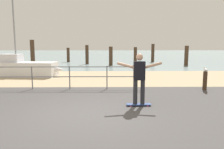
% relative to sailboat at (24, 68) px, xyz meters
% --- Properties ---
extents(ground_plane, '(24.00, 10.00, 0.04)m').
position_rel_sailboat_xyz_m(ground_plane, '(4.60, -8.61, -0.52)').
color(ground_plane, '#474444').
rests_on(ground_plane, ground).
extents(beach_strip, '(24.00, 6.00, 0.04)m').
position_rel_sailboat_xyz_m(beach_strip, '(4.60, -0.61, -0.52)').
color(beach_strip, tan).
rests_on(beach_strip, ground).
extents(sea_surface, '(72.00, 50.00, 0.04)m').
position_rel_sailboat_xyz_m(sea_surface, '(4.60, 27.39, -0.52)').
color(sea_surface, '#849EA3').
rests_on(sea_surface, ground).
extents(railing_fence, '(8.42, 0.05, 1.05)m').
position_rel_sailboat_xyz_m(railing_fence, '(2.75, -4.01, 0.18)').
color(railing_fence, slate).
rests_on(railing_fence, ground).
extents(sailboat, '(5.03, 1.82, 5.00)m').
position_rel_sailboat_xyz_m(sailboat, '(0.00, 0.00, 0.00)').
color(sailboat, silver).
rests_on(sailboat, ground).
extents(skateboard, '(0.80, 0.22, 0.08)m').
position_rel_sailboat_xyz_m(skateboard, '(6.33, -6.76, -0.45)').
color(skateboard, '#334C8C').
rests_on(skateboard, ground).
extents(skateboarder, '(1.45, 0.22, 1.65)m').
position_rel_sailboat_xyz_m(skateboarder, '(6.33, -6.76, 0.50)').
color(skateboarder, '#26262B').
rests_on(skateboarder, skateboard).
extents(bollard_short, '(0.18, 0.18, 0.84)m').
position_rel_sailboat_xyz_m(bollard_short, '(9.59, -4.28, -0.10)').
color(bollard_short, '#422D1E').
rests_on(bollard_short, ground).
extents(seagull, '(0.21, 0.48, 0.18)m').
position_rel_sailboat_xyz_m(seagull, '(9.59, -4.26, 0.39)').
color(seagull, white).
rests_on(seagull, bollard_short).
extents(groyne_post_0, '(0.37, 0.37, 2.38)m').
position_rel_sailboat_xyz_m(groyne_post_0, '(-1.49, 6.07, 0.67)').
color(groyne_post_0, '#422D1E').
rests_on(groyne_post_0, ground).
extents(groyne_post_1, '(0.32, 0.32, 1.59)m').
position_rel_sailboat_xyz_m(groyne_post_1, '(0.85, 10.65, 0.27)').
color(groyne_post_1, '#422D1E').
rests_on(groyne_post_1, ground).
extents(groyne_post_2, '(0.33, 0.33, 1.90)m').
position_rel_sailboat_xyz_m(groyne_post_2, '(3.19, 8.02, 0.43)').
color(groyne_post_2, '#422D1E').
rests_on(groyne_post_2, ground).
extents(groyne_post_3, '(0.34, 0.34, 1.77)m').
position_rel_sailboat_xyz_m(groyne_post_3, '(5.53, 6.63, 0.37)').
color(groyne_post_3, '#422D1E').
rests_on(groyne_post_3, ground).
extents(groyne_post_4, '(0.31, 0.31, 1.72)m').
position_rel_sailboat_xyz_m(groyne_post_4, '(7.87, 7.12, 0.34)').
color(groyne_post_4, '#422D1E').
rests_on(groyne_post_4, ground).
extents(groyne_post_5, '(0.34, 0.34, 2.01)m').
position_rel_sailboat_xyz_m(groyne_post_5, '(10.22, 10.51, 0.48)').
color(groyne_post_5, '#422D1E').
rests_on(groyne_post_5, ground).
extents(groyne_post_6, '(0.36, 0.36, 1.85)m').
position_rel_sailboat_xyz_m(groyne_post_6, '(12.56, 6.53, 0.41)').
color(groyne_post_6, '#422D1E').
rests_on(groyne_post_6, ground).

